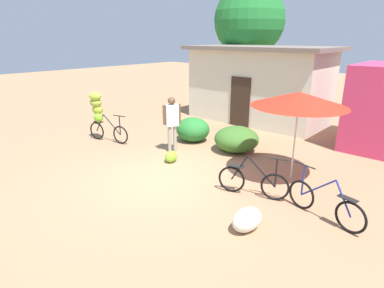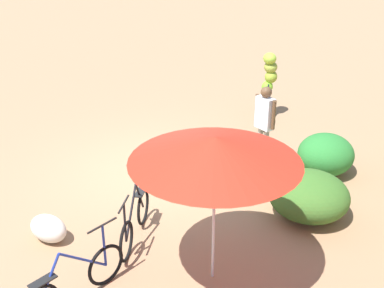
# 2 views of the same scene
# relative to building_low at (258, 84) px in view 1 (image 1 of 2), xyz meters

# --- Properties ---
(ground_plane) EXTENTS (60.00, 60.00, 0.00)m
(ground_plane) POSITION_rel_building_low_xyz_m (1.50, -7.10, -1.59)
(ground_plane) COLOR #9B7653
(building_low) EXTENTS (6.12, 3.19, 3.15)m
(building_low) POSITION_rel_building_low_xyz_m (0.00, 0.00, 0.00)
(building_low) COLOR beige
(building_low) RESTS_ON ground
(tree_behind_building) EXTENTS (3.64, 3.64, 6.13)m
(tree_behind_building) POSITION_rel_building_low_xyz_m (-2.46, 2.91, 2.70)
(tree_behind_building) COLOR brown
(tree_behind_building) RESTS_ON ground
(hedge_bush_front_left) EXTENTS (1.20, 1.14, 0.83)m
(hedge_bush_front_left) POSITION_rel_building_low_xyz_m (-0.12, -4.11, -1.18)
(hedge_bush_front_left) COLOR #297830
(hedge_bush_front_left) RESTS_ON ground
(hedge_bush_front_right) EXTENTS (1.41, 1.42, 0.81)m
(hedge_bush_front_right) POSITION_rel_building_low_xyz_m (1.65, -4.00, -1.19)
(hedge_bush_front_right) COLOR #3A6A26
(hedge_bush_front_right) RESTS_ON ground
(market_umbrella) EXTENTS (2.31, 2.31, 2.25)m
(market_umbrella) POSITION_rel_building_low_xyz_m (3.90, -4.80, 0.48)
(market_umbrella) COLOR beige
(market_umbrella) RESTS_ON ground
(bicycle_leftmost) EXTENTS (1.68, 0.61, 1.72)m
(bicycle_leftmost) POSITION_rel_building_low_xyz_m (-2.59, -6.23, -0.55)
(bicycle_leftmost) COLOR black
(bicycle_leftmost) RESTS_ON ground
(bicycle_near_pile) EXTENTS (1.58, 0.55, 1.00)m
(bicycle_near_pile) POSITION_rel_building_low_xyz_m (3.66, -6.30, -1.24)
(bicycle_near_pile) COLOR black
(bicycle_near_pile) RESTS_ON ground
(bicycle_center_loaded) EXTENTS (1.69, 0.46, 1.00)m
(bicycle_center_loaded) POSITION_rel_building_low_xyz_m (5.26, -6.23, -1.24)
(bicycle_center_loaded) COLOR black
(bicycle_center_loaded) RESTS_ON ground
(banana_pile_on_ground) EXTENTS (0.47, 0.50, 0.32)m
(banana_pile_on_ground) POSITION_rel_building_low_xyz_m (0.75, -6.06, -1.44)
(banana_pile_on_ground) COLOR #7FBC2A
(banana_pile_on_ground) RESTS_ON ground
(produce_sack) EXTENTS (0.51, 0.74, 0.44)m
(produce_sack) POSITION_rel_building_low_xyz_m (4.32, -7.57, -1.37)
(produce_sack) COLOR silver
(produce_sack) RESTS_ON ground
(person_vendor) EXTENTS (0.36, 0.53, 1.76)m
(person_vendor) POSITION_rel_building_low_xyz_m (0.15, -5.39, -0.51)
(person_vendor) COLOR gray
(person_vendor) RESTS_ON ground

